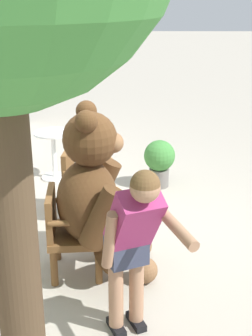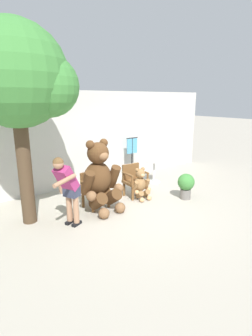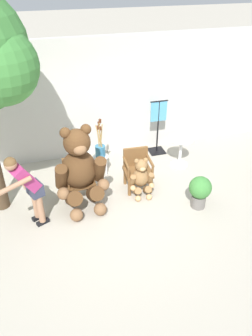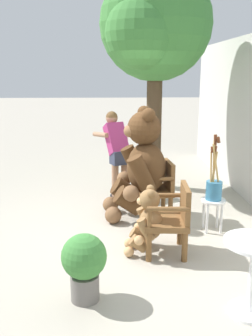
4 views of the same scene
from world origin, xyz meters
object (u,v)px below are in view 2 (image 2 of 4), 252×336
at_px(white_stool, 101,181).
at_px(wooden_chair_right, 134,179).
at_px(teddy_bear_large, 100,177).
at_px(patio_tree, 21,79).
at_px(clothing_display_stand, 132,157).
at_px(brush_bucket, 100,171).
at_px(teddy_bear_small, 141,184).
at_px(person_visitor, 67,185).
at_px(round_side_table, 154,169).
at_px(wooden_chair_left, 94,189).
at_px(potted_plant, 186,184).

bearing_deg(white_stool, wooden_chair_right, -47.68).
height_order(teddy_bear_large, patio_tree, patio_tree).
xyz_separation_m(teddy_bear_large, clothing_display_stand, (2.17, 1.58, -0.10)).
bearing_deg(clothing_display_stand, patio_tree, -161.01).
xyz_separation_m(teddy_bear_large, brush_bucket, (0.60, 0.96, -0.17)).
distance_m(patio_tree, clothing_display_stand, 4.44).
distance_m(teddy_bear_large, clothing_display_stand, 2.69).
relative_size(teddy_bear_small, person_visitor, 0.56).
xyz_separation_m(white_stool, clothing_display_stand, (1.58, 0.61, 0.36)).
relative_size(white_stool, round_side_table, 0.64).
distance_m(teddy_bear_large, brush_bucket, 1.15).
distance_m(teddy_bear_large, teddy_bear_small, 1.29).
relative_size(teddy_bear_small, round_side_table, 1.17).
distance_m(teddy_bear_small, white_stool, 1.17).
height_order(wooden_chair_right, teddy_bear_small, wooden_chair_right).
distance_m(wooden_chair_left, white_stool, 0.93).
relative_size(wooden_chair_right, brush_bucket, 0.94).
xyz_separation_m(wooden_chair_left, potted_plant, (2.20, -0.99, -0.07)).
bearing_deg(brush_bucket, potted_plant, -46.60).
height_order(teddy_bear_large, brush_bucket, teddy_bear_large).
height_order(teddy_bear_small, round_side_table, teddy_bear_small).
bearing_deg(potted_plant, teddy_bear_large, 161.86).
bearing_deg(wooden_chair_right, wooden_chair_left, -179.99).
distance_m(wooden_chair_left, clothing_display_stand, 2.56).
bearing_deg(white_stool, clothing_display_stand, 21.09).
bearing_deg(wooden_chair_left, brush_bucket, 48.70).
bearing_deg(wooden_chair_left, teddy_bear_small, -13.08).
distance_m(brush_bucket, round_side_table, 1.89).
height_order(round_side_table, patio_tree, patio_tree).
bearing_deg(white_stool, patio_tree, -162.66).
relative_size(wooden_chair_left, potted_plant, 1.26).
bearing_deg(person_visitor, round_side_table, 18.68).
xyz_separation_m(brush_bucket, round_side_table, (1.87, -0.14, -0.21)).
xyz_separation_m(wooden_chair_left, patio_tree, (-1.45, 0.05, 2.47)).
bearing_deg(wooden_chair_left, white_stool, 48.88).
bearing_deg(white_stool, potted_plant, -46.65).
bearing_deg(brush_bucket, round_side_table, -4.43).
distance_m(round_side_table, clothing_display_stand, 0.86).
xyz_separation_m(teddy_bear_small, round_side_table, (1.24, 0.84, 0.03)).
xyz_separation_m(wooden_chair_left, round_side_table, (2.48, 0.55, -0.01)).
bearing_deg(white_stool, brush_bucket, -77.53).
distance_m(wooden_chair_right, teddy_bear_small, 0.29).
xyz_separation_m(teddy_bear_large, patio_tree, (-1.46, 0.33, 2.11)).
bearing_deg(clothing_display_stand, brush_bucket, -158.79).
distance_m(person_visitor, round_side_table, 3.65).
relative_size(wooden_chair_right, teddy_bear_small, 1.02).
bearing_deg(wooden_chair_right, patio_tree, 178.86).
bearing_deg(white_stool, teddy_bear_small, -57.47).
distance_m(wooden_chair_right, patio_tree, 3.65).
xyz_separation_m(person_visitor, round_side_table, (3.43, 1.16, -0.46)).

